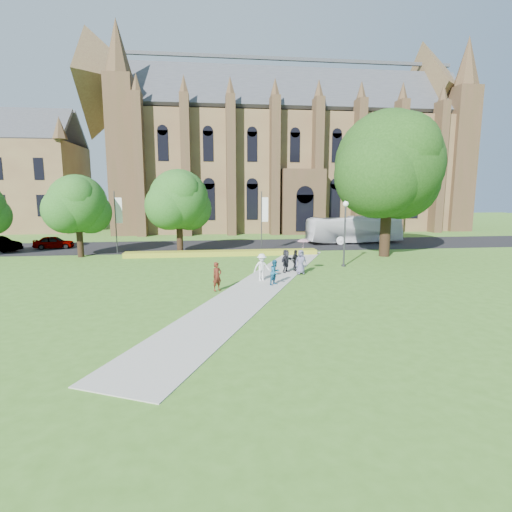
{
  "coord_description": "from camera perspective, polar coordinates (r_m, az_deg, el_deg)",
  "views": [
    {
      "loc": [
        -3.45,
        -24.06,
        6.03
      ],
      "look_at": [
        -0.1,
        2.81,
        1.6
      ],
      "focal_mm": 28.0,
      "sensor_mm": 36.0,
      "label": 1
    }
  ],
  "objects": [
    {
      "name": "parasol",
      "position": [
        29.17,
        6.77,
        1.59
      ],
      "size": [
        0.9,
        0.9,
        0.72
      ],
      "primitive_type": "imported",
      "rotation": [
        0.0,
        0.0,
        0.1
      ],
      "color": "#C88DA1",
      "rests_on": "pedestrian_4"
    },
    {
      "name": "large_tree",
      "position": [
        38.79,
        18.43,
        12.28
      ],
      "size": [
        9.6,
        9.6,
        13.2
      ],
      "color": "#332114",
      "rests_on": "ground"
    },
    {
      "name": "pedestrian_3",
      "position": [
        30.29,
        5.63,
        -0.62
      ],
      "size": [
        0.93,
        0.95,
        1.6
      ],
      "primitive_type": "imported",
      "rotation": [
        0.0,
        0.0,
        0.81
      ],
      "color": "black",
      "rests_on": "footpath"
    },
    {
      "name": "street_tree_0",
      "position": [
        39.79,
        -24.16,
        6.82
      ],
      "size": [
        5.2,
        5.2,
        7.5
      ],
      "color": "#332114",
      "rests_on": "ground"
    },
    {
      "name": "footpath",
      "position": [
        26.0,
        0.71,
        -4.08
      ],
      "size": [
        15.58,
        28.54,
        0.04
      ],
      "primitive_type": "cube",
      "rotation": [
        0.0,
        0.0,
        -0.44
      ],
      "color": "#B2B2A8",
      "rests_on": "ground"
    },
    {
      "name": "pedestrian_4",
      "position": [
        29.22,
        6.43,
        -0.84
      ],
      "size": [
        0.91,
        0.64,
        1.76
      ],
      "primitive_type": "imported",
      "rotation": [
        0.0,
        0.0,
        0.1
      ],
      "color": "slate",
      "rests_on": "footpath"
    },
    {
      "name": "building_west",
      "position": [
        72.85,
        -32.49,
        10.37
      ],
      "size": [
        22.0,
        14.0,
        18.3
      ],
      "color": "olive",
      "rests_on": "ground"
    },
    {
      "name": "banner_pole_0",
      "position": [
        39.74,
        0.96,
        5.48
      ],
      "size": [
        0.7,
        0.1,
        6.0
      ],
      "color": "#38383D",
      "rests_on": "ground"
    },
    {
      "name": "tour_coach",
      "position": [
        47.76,
        13.83,
        3.67
      ],
      "size": [
        11.34,
        3.48,
        3.11
      ],
      "primitive_type": "imported",
      "rotation": [
        0.0,
        0.0,
        1.65
      ],
      "color": "silver",
      "rests_on": "road"
    },
    {
      "name": "pedestrian_5",
      "position": [
        29.63,
        4.32,
        -0.71
      ],
      "size": [
        1.43,
        1.53,
        1.71
      ],
      "primitive_type": "imported",
      "rotation": [
        0.0,
        0.0,
        0.85
      ],
      "color": "#232229",
      "rests_on": "footpath"
    },
    {
      "name": "pedestrian_0",
      "position": [
        24.26,
        -5.59,
        -2.92
      ],
      "size": [
        0.76,
        0.72,
        1.75
      ],
      "primitive_type": "imported",
      "rotation": [
        0.0,
        0.0,
        0.63
      ],
      "color": "#501E12",
      "rests_on": "footpath"
    },
    {
      "name": "street_tree_1",
      "position": [
        38.65,
        -11.0,
        7.93
      ],
      "size": [
        5.6,
        5.6,
        8.05
      ],
      "color": "#332114",
      "rests_on": "ground"
    },
    {
      "name": "road",
      "position": [
        44.6,
        -2.61,
        1.53
      ],
      "size": [
        160.0,
        10.0,
        0.02
      ],
      "primitive_type": "cube",
      "color": "black",
      "rests_on": "ground"
    },
    {
      "name": "pedestrian_2",
      "position": [
        26.8,
        0.83,
        -1.61
      ],
      "size": [
        1.33,
        0.98,
        1.84
      ],
      "primitive_type": "imported",
      "rotation": [
        0.0,
        0.0,
        0.28
      ],
      "color": "silver",
      "rests_on": "footpath"
    },
    {
      "name": "ground",
      "position": [
        25.04,
        1.02,
        -4.65
      ],
      "size": [
        160.0,
        160.0,
        0.0
      ],
      "primitive_type": "plane",
      "color": "#407021",
      "rests_on": "ground"
    },
    {
      "name": "flower_hedge",
      "position": [
        37.74,
        -4.82,
        0.41
      ],
      "size": [
        18.0,
        1.4,
        0.45
      ],
      "primitive_type": "cube",
      "color": "gold",
      "rests_on": "ground"
    },
    {
      "name": "car_0",
      "position": [
        47.06,
        -26.92,
        1.76
      ],
      "size": [
        4.08,
        2.07,
        1.33
      ],
      "primitive_type": "imported",
      "rotation": [
        0.0,
        0.0,
        1.7
      ],
      "color": "gray",
      "rests_on": "road"
    },
    {
      "name": "streetlamp",
      "position": [
        32.57,
        12.59,
        4.25
      ],
      "size": [
        0.44,
        0.44,
        5.24
      ],
      "color": "#38383D",
      "rests_on": "ground"
    },
    {
      "name": "pedestrian_1",
      "position": [
        25.69,
        2.74,
        -2.35
      ],
      "size": [
        1.0,
        0.99,
        1.63
      ],
      "primitive_type": "imported",
      "rotation": [
        0.0,
        0.0,
        0.73
      ],
      "color": "#19597F",
      "rests_on": "footpath"
    },
    {
      "name": "cathedral",
      "position": [
        65.56,
        4.95,
        15.35
      ],
      "size": [
        52.6,
        18.25,
        28.0
      ],
      "color": "olive",
      "rests_on": "ground"
    },
    {
      "name": "banner_pole_1",
      "position": [
        40.24,
        -19.27,
        5.01
      ],
      "size": [
        0.7,
        0.1,
        6.0
      ],
      "color": "#38383D",
      "rests_on": "ground"
    }
  ]
}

